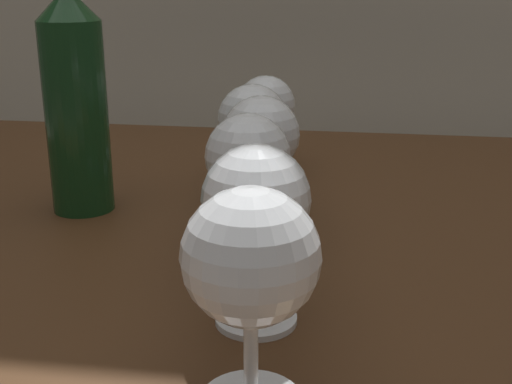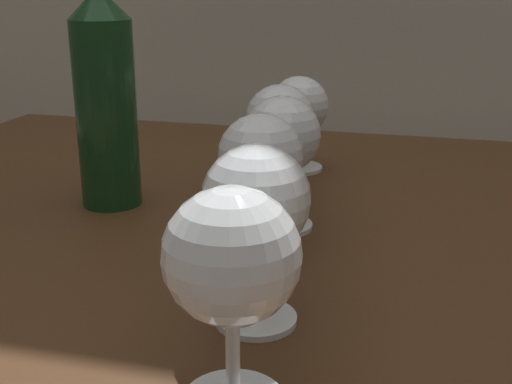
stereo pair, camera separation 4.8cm
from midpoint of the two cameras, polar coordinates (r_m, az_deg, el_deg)
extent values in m
cube|color=#472B16|center=(0.73, -3.27, -3.60)|extent=(1.15, 0.89, 0.03)
cylinder|color=#472B16|center=(1.38, -21.20, -9.87)|extent=(0.06, 0.06, 0.68)
cylinder|color=white|center=(0.41, -3.87, -13.52)|extent=(0.01, 0.01, 0.07)
sphere|color=white|center=(0.38, -4.07, -5.64)|extent=(0.08, 0.08, 0.08)
cylinder|color=white|center=(0.52, -2.68, -10.91)|extent=(0.06, 0.06, 0.00)
cylinder|color=white|center=(0.50, -2.74, -7.21)|extent=(0.01, 0.01, 0.07)
sphere|color=white|center=(0.48, -2.85, -0.64)|extent=(0.08, 0.08, 0.08)
ellipsoid|color=pink|center=(0.48, -2.84, -1.22)|extent=(0.07, 0.07, 0.03)
cylinder|color=white|center=(0.61, -2.91, -6.08)|extent=(0.06, 0.06, 0.00)
cylinder|color=white|center=(0.60, -2.97, -2.63)|extent=(0.01, 0.01, 0.07)
sphere|color=white|center=(0.58, -3.07, 3.07)|extent=(0.08, 0.08, 0.08)
ellipsoid|color=maroon|center=(0.58, -3.07, 2.68)|extent=(0.07, 0.07, 0.03)
cylinder|color=white|center=(0.70, -1.53, -2.87)|extent=(0.07, 0.07, 0.00)
cylinder|color=white|center=(0.69, -1.56, 0.03)|extent=(0.01, 0.01, 0.07)
sphere|color=white|center=(0.67, -1.60, 4.95)|extent=(0.08, 0.08, 0.08)
ellipsoid|color=#470A16|center=(0.67, -1.60, 4.99)|extent=(0.07, 0.07, 0.04)
cylinder|color=white|center=(0.80, -1.89, -0.10)|extent=(0.06, 0.06, 0.00)
cylinder|color=white|center=(0.79, -1.92, 2.19)|extent=(0.01, 0.01, 0.06)
sphere|color=white|center=(0.78, -1.96, 6.28)|extent=(0.08, 0.08, 0.08)
ellipsoid|color=#380711|center=(0.78, -1.96, 5.80)|extent=(0.07, 0.07, 0.02)
cylinder|color=white|center=(0.91, -0.65, 2.16)|extent=(0.07, 0.07, 0.00)
cylinder|color=white|center=(0.90, -0.65, 4.08)|extent=(0.01, 0.01, 0.06)
sphere|color=white|center=(0.89, -0.67, 7.49)|extent=(0.08, 0.08, 0.08)
ellipsoid|color=#EACC66|center=(0.89, -0.67, 7.64)|extent=(0.07, 0.07, 0.04)
cylinder|color=#143819|center=(0.76, -16.95, 6.05)|extent=(0.07, 0.07, 0.21)
cone|color=#143819|center=(0.75, -17.83, 15.24)|extent=(0.07, 0.07, 0.03)
camera|label=1|loc=(0.02, -92.86, -0.94)|focal=46.39mm
camera|label=2|loc=(0.02, 87.14, 0.94)|focal=46.39mm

